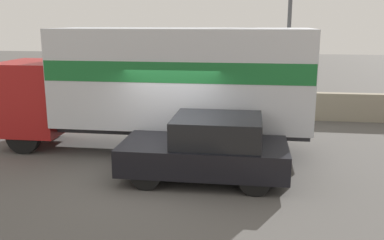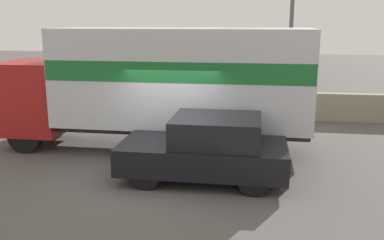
{
  "view_description": "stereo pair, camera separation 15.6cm",
  "coord_description": "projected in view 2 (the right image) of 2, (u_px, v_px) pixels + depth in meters",
  "views": [
    {
      "loc": [
        2.06,
        -9.52,
        3.77
      ],
      "look_at": [
        0.53,
        1.32,
        1.19
      ],
      "focal_mm": 40.0,
      "sensor_mm": 36.0,
      "label": 1
    },
    {
      "loc": [
        2.21,
        -9.5,
        3.77
      ],
      "look_at": [
        0.53,
        1.32,
        1.19
      ],
      "focal_mm": 40.0,
      "sensor_mm": 36.0,
      "label": 2
    }
  ],
  "objects": [
    {
      "name": "box_truck",
      "position": [
        163.0,
        81.0,
        12.29
      ],
      "size": [
        8.97,
        2.41,
        3.54
      ],
      "rotation": [
        0.0,
        0.0,
        3.14
      ],
      "color": "maroon",
      "rests_on": "ground_plane"
    },
    {
      "name": "pedestrian",
      "position": [
        63.0,
        97.0,
        16.63
      ],
      "size": [
        0.34,
        0.34,
        1.58
      ],
      "color": "#1E1E2D",
      "rests_on": "ground_plane"
    },
    {
      "name": "stone_wall_backdrop",
      "position": [
        201.0,
        103.0,
        16.99
      ],
      "size": [
        60.0,
        0.35,
        1.06
      ],
      "color": "gray",
      "rests_on": "ground_plane"
    },
    {
      "name": "car_hatchback",
      "position": [
        207.0,
        149.0,
        10.17
      ],
      "size": [
        3.95,
        1.9,
        1.56
      ],
      "rotation": [
        0.0,
        0.0,
        3.14
      ],
      "color": "black",
      "rests_on": "ground_plane"
    },
    {
      "name": "ground_plane",
      "position": [
        162.0,
        180.0,
        10.33
      ],
      "size": [
        80.0,
        80.0,
        0.0
      ],
      "primitive_type": "plane",
      "color": "#514F4C"
    }
  ]
}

